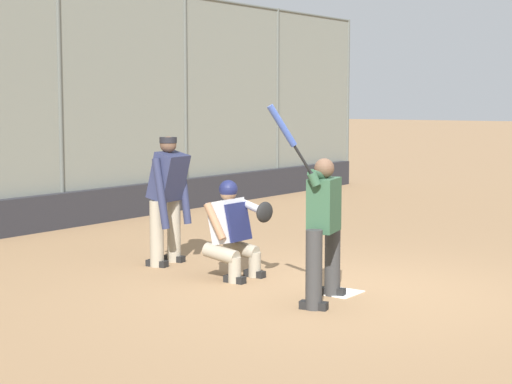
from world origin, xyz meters
The scene contains 6 objects.
ground_plane centered at (0.00, 0.00, 0.00)m, with size 160.00×160.00×0.00m, color #93704C.
home_plate_marker centered at (0.00, 0.00, 0.01)m, with size 0.43×0.43×0.01m, color white.
batter_at_plate centered at (0.48, 0.09, 0.81)m, with size 1.05×0.54×2.04m.
catcher_behind_plate centered at (0.05, -1.38, 0.60)m, with size 0.61×0.71×1.16m.
umpire_home centered at (-0.15, -2.58, 0.87)m, with size 0.66×0.45×1.63m.
baseball_loose centered at (-1.35, -2.48, 0.04)m, with size 0.07×0.07×0.07m, color white.
Camera 1 is at (7.91, 4.59, 2.07)m, focal length 60.00 mm.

